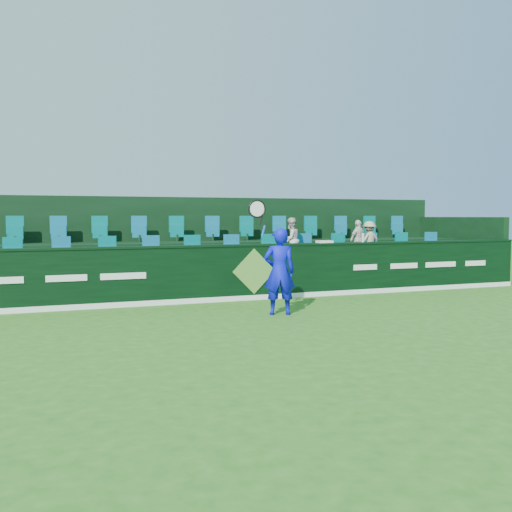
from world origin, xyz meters
name	(u,v)px	position (x,y,z in m)	size (l,w,h in m)	color
ground	(331,330)	(0.00, 0.00, 0.00)	(60.00, 60.00, 0.00)	#296618
sponsor_hoarding	(253,272)	(0.00, 4.00, 0.67)	(16.00, 0.25, 1.35)	black
stand_tier_front	(238,279)	(0.00, 5.10, 0.40)	(16.00, 2.00, 0.80)	black
stand_tier_back	(217,263)	(0.00, 7.00, 0.65)	(16.00, 1.80, 1.30)	black
stand_rear	(212,243)	(0.00, 7.44, 1.22)	(16.00, 4.10, 2.60)	black
seat_row_front	(233,251)	(0.00, 5.50, 1.10)	(13.50, 0.50, 0.60)	#0E6588
seat_row_back	(213,231)	(0.00, 7.30, 1.60)	(13.50, 0.50, 0.60)	#0E6588
tennis_player	(279,271)	(-0.24, 1.80, 0.91)	(1.13, 0.59, 2.41)	#0B13C8
spectator_left	(291,240)	(1.53, 5.12, 1.39)	(0.58, 0.45, 1.19)	beige
spectator_middle	(358,240)	(3.63, 5.12, 1.36)	(0.66, 0.27, 1.12)	silver
spectator_right	(369,240)	(3.98, 5.12, 1.34)	(0.70, 0.40, 1.08)	tan
towel	(324,242)	(1.96, 4.00, 1.38)	(0.39, 0.25, 0.06)	silver
drinks_bottle	(363,238)	(3.09, 4.00, 1.47)	(0.07, 0.07, 0.23)	silver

